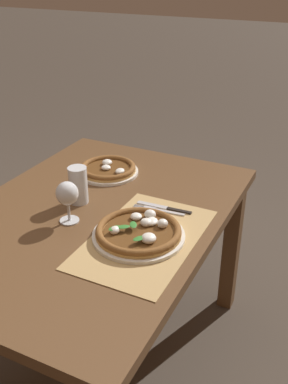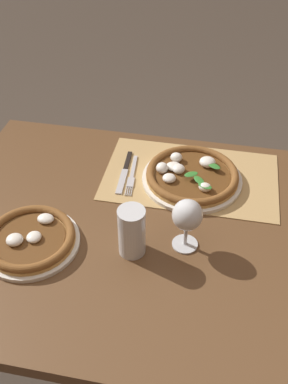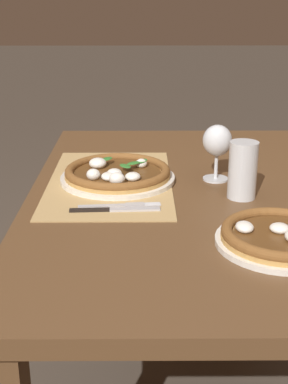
# 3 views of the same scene
# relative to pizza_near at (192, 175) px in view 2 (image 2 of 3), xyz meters

# --- Properties ---
(ground_plane) EXTENTS (24.00, 24.00, 0.00)m
(ground_plane) POSITION_rel_pizza_near_xyz_m (0.07, 0.23, -0.76)
(ground_plane) COLOR #473D33
(dining_table) EXTENTS (1.28, 0.91, 0.74)m
(dining_table) POSITION_rel_pizza_near_xyz_m (0.07, 0.23, -0.13)
(dining_table) COLOR brown
(dining_table) RESTS_ON ground
(paper_placemat) EXTENTS (0.55, 0.33, 0.00)m
(paper_placemat) POSITION_rel_pizza_near_xyz_m (0.00, -0.02, -0.02)
(paper_placemat) COLOR tan
(paper_placemat) RESTS_ON dining_table
(pizza_near) EXTENTS (0.31, 0.31, 0.05)m
(pizza_near) POSITION_rel_pizza_near_xyz_m (0.00, 0.00, 0.00)
(pizza_near) COLOR silver
(pizza_near) RESTS_ON paper_placemat
(pizza_far) EXTENTS (0.26, 0.26, 0.05)m
(pizza_far) POSITION_rel_pizza_near_xyz_m (0.39, 0.35, -0.00)
(pizza_far) COLOR silver
(pizza_far) RESTS_ON dining_table
(wine_glass) EXTENTS (0.08, 0.08, 0.16)m
(wine_glass) POSITION_rel_pizza_near_xyz_m (-0.01, 0.27, 0.08)
(wine_glass) COLOR silver
(wine_glass) RESTS_ON dining_table
(pint_glass) EXTENTS (0.07, 0.07, 0.15)m
(pint_glass) POSITION_rel_pizza_near_xyz_m (0.12, 0.32, 0.05)
(pint_glass) COLOR silver
(pint_glass) RESTS_ON dining_table
(fork) EXTENTS (0.03, 0.20, 0.00)m
(fork) POSITION_rel_pizza_near_xyz_m (0.19, 0.01, -0.02)
(fork) COLOR #B7B7BC
(fork) RESTS_ON paper_placemat
(knife) EXTENTS (0.03, 0.22, 0.01)m
(knife) POSITION_rel_pizza_near_xyz_m (0.21, 0.00, -0.02)
(knife) COLOR black
(knife) RESTS_ON paper_placemat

